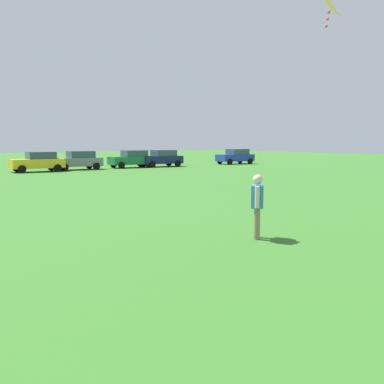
# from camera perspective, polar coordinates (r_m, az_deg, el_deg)

# --- Properties ---
(adult_bystander) EXTENTS (0.61, 0.63, 1.72)m
(adult_bystander) POSITION_cam_1_polar(r_m,az_deg,el_deg) (12.36, 8.09, -1.08)
(adult_bystander) COLOR #8C7259
(adult_bystander) RESTS_ON ground
(kite) EXTENTS (1.06, 0.74, 1.05)m
(kite) POSITION_cam_1_polar(r_m,az_deg,el_deg) (16.12, 16.57, 21.15)
(kite) COLOR yellow
(parked_car_yellow_3) EXTENTS (4.30, 2.02, 1.68)m
(parked_car_yellow_3) POSITION_cam_1_polar(r_m,az_deg,el_deg) (40.98, -18.51, 3.58)
(parked_car_yellow_3) COLOR yellow
(parked_car_yellow_3) RESTS_ON ground
(parked_car_gray_4) EXTENTS (4.30, 2.02, 1.68)m
(parked_car_gray_4) POSITION_cam_1_polar(r_m,az_deg,el_deg) (42.98, -13.91, 3.84)
(parked_car_gray_4) COLOR slate
(parked_car_gray_4) RESTS_ON ground
(parked_car_green_5) EXTENTS (4.30, 2.02, 1.68)m
(parked_car_green_5) POSITION_cam_1_polar(r_m,az_deg,el_deg) (45.36, -7.44, 4.09)
(parked_car_green_5) COLOR #196B38
(parked_car_green_5) RESTS_ON ground
(parked_car_navy_6) EXTENTS (4.30, 2.02, 1.68)m
(parked_car_navy_6) POSITION_cam_1_polar(r_m,az_deg,el_deg) (46.69, -3.79, 4.20)
(parked_car_navy_6) COLOR #141E4C
(parked_car_navy_6) RESTS_ON ground
(parked_car_blue_7) EXTENTS (4.30, 2.02, 1.68)m
(parked_car_blue_7) POSITION_cam_1_polar(r_m,az_deg,el_deg) (52.42, 5.43, 4.42)
(parked_car_blue_7) COLOR #1E38AD
(parked_car_blue_7) RESTS_ON ground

